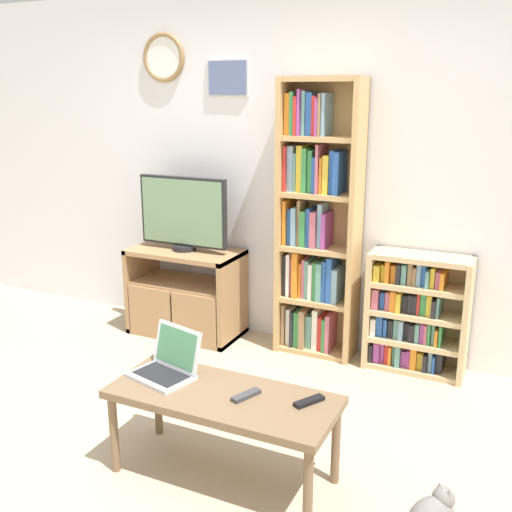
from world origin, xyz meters
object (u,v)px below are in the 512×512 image
(television, at_px, (183,214))
(remote_near_laptop, at_px, (246,395))
(remote_far_from_laptop, at_px, (309,401))
(bookshelf_short, at_px, (413,314))
(laptop, at_px, (168,364))
(tv_stand, at_px, (185,292))
(bookshelf_tall, at_px, (316,227))
(coffee_table, at_px, (223,403))

(television, bearing_deg, remote_near_laptop, -49.78)
(remote_far_from_laptop, bearing_deg, bookshelf_short, -66.47)
(laptop, relative_size, remote_far_from_laptop, 2.29)
(tv_stand, distance_m, remote_near_laptop, 1.96)
(bookshelf_short, distance_m, remote_near_laptop, 1.69)
(television, bearing_deg, laptop, -61.31)
(bookshelf_tall, height_order, bookshelf_short, bookshelf_tall)
(bookshelf_short, distance_m, laptop, 1.85)
(bookshelf_short, relative_size, laptop, 2.26)
(television, xyz_separation_m, bookshelf_tall, (1.03, 0.12, -0.03))
(bookshelf_tall, xyz_separation_m, coffee_table, (0.12, -1.64, -0.54))
(bookshelf_tall, relative_size, coffee_table, 1.75)
(laptop, xyz_separation_m, remote_near_laptop, (0.47, -0.04, -0.05))
(tv_stand, bearing_deg, coffee_table, -52.66)
(laptop, bearing_deg, remote_far_from_laptop, 17.12)
(coffee_table, relative_size, remote_far_from_laptop, 7.03)
(coffee_table, relative_size, laptop, 3.07)
(bookshelf_tall, relative_size, laptop, 5.38)
(bookshelf_tall, distance_m, coffee_table, 1.73)
(tv_stand, xyz_separation_m, remote_far_from_laptop, (1.56, -1.41, 0.13))
(remote_near_laptop, bearing_deg, tv_stand, -27.21)
(bookshelf_tall, distance_m, bookshelf_short, 0.91)
(remote_near_laptop, bearing_deg, coffee_table, 30.13)
(bookshelf_tall, xyz_separation_m, remote_far_from_laptop, (0.54, -1.55, -0.48))
(tv_stand, bearing_deg, bookshelf_short, 4.29)
(laptop, xyz_separation_m, remote_far_from_laptop, (0.76, 0.04, -0.05))
(television, relative_size, remote_far_from_laptop, 4.57)
(tv_stand, relative_size, bookshelf_short, 1.05)
(television, height_order, coffee_table, television)
(remote_far_from_laptop, bearing_deg, coffee_table, 43.16)
(tv_stand, height_order, remote_far_from_laptop, tv_stand)
(laptop, bearing_deg, bookshelf_short, 73.27)
(bookshelf_short, bearing_deg, tv_stand, -175.71)
(television, distance_m, bookshelf_tall, 1.03)
(television, bearing_deg, bookshelf_short, 3.91)
(bookshelf_short, height_order, remote_near_laptop, bookshelf_short)
(bookshelf_tall, relative_size, remote_far_from_laptop, 12.32)
(television, bearing_deg, tv_stand, -87.36)
(bookshelf_short, height_order, coffee_table, bookshelf_short)
(tv_stand, xyz_separation_m, coffee_table, (1.15, -1.50, 0.07))
(bookshelf_tall, relative_size, bookshelf_short, 2.38)
(bookshelf_short, bearing_deg, remote_near_laptop, -106.65)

